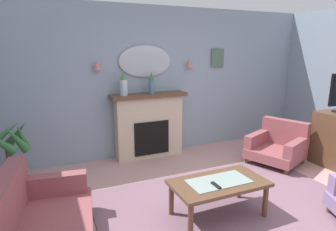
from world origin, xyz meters
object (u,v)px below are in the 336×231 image
at_px(tv_remote, 216,186).
at_px(mantel_vase_right, 124,84).
at_px(coffee_table, 219,186).
at_px(armchair_by_coffee_table, 278,145).
at_px(wall_sconce_left, 97,65).
at_px(fireplace, 149,126).
at_px(framed_picture, 217,58).
at_px(mantel_vase_left, 152,83).
at_px(wall_sconce_right, 189,63).
at_px(potted_plant_corner_palm, 8,155).
at_px(wall_mirror, 145,61).

bearing_deg(tv_remote, mantel_vase_right, 100.36).
xyz_separation_m(coffee_table, armchair_by_coffee_table, (1.88, 1.00, -0.08)).
bearing_deg(wall_sconce_left, fireplace, -6.16).
xyz_separation_m(mantel_vase_right, framed_picture, (1.95, 0.18, 0.40)).
bearing_deg(fireplace, tv_remote, -91.09).
xyz_separation_m(tv_remote, armchair_by_coffee_table, (1.98, 1.09, -0.15)).
bearing_deg(framed_picture, mantel_vase_left, -172.92).
bearing_deg(coffee_table, wall_sconce_right, 70.62).
distance_m(mantel_vase_left, tv_remote, 2.40).
bearing_deg(mantel_vase_left, armchair_by_coffee_table, -31.06).
distance_m(wall_sconce_right, armchair_by_coffee_table, 2.14).
relative_size(wall_sconce_left, wall_sconce_right, 1.00).
xyz_separation_m(fireplace, mantel_vase_right, (-0.45, -0.03, 0.78)).
distance_m(wall_sconce_left, armchair_by_coffee_table, 3.34).
distance_m(wall_sconce_left, potted_plant_corner_palm, 1.86).
height_order(fireplace, wall_sconce_left, wall_sconce_left).
relative_size(mantel_vase_left, framed_picture, 1.05).
bearing_deg(mantel_vase_left, wall_sconce_right, 8.53).
bearing_deg(fireplace, armchair_by_coffee_table, -31.02).
height_order(wall_sconce_left, tv_remote, wall_sconce_left).
bearing_deg(wall_sconce_left, framed_picture, 1.46).
bearing_deg(wall_sconce_left, mantel_vase_left, -7.59).
relative_size(wall_sconce_right, framed_picture, 0.39).
height_order(wall_mirror, coffee_table, wall_mirror).
relative_size(framed_picture, armchair_by_coffee_table, 0.34).
relative_size(mantel_vase_right, tv_remote, 2.65).
height_order(mantel_vase_right, tv_remote, mantel_vase_right).
xyz_separation_m(mantel_vase_left, coffee_table, (0.01, -2.13, -0.96)).
bearing_deg(mantel_vase_right, tv_remote, -79.64).
relative_size(fireplace, framed_picture, 3.78).
bearing_deg(tv_remote, mantel_vase_left, 87.61).
distance_m(coffee_table, tv_remote, 0.15).
xyz_separation_m(wall_sconce_left, wall_sconce_right, (1.70, 0.00, 0.00)).
relative_size(mantel_vase_right, mantel_vase_left, 1.12).
bearing_deg(tv_remote, wall_mirror, 88.97).
xyz_separation_m(mantel_vase_left, framed_picture, (1.45, 0.18, 0.41)).
distance_m(framed_picture, coffee_table, 3.05).
bearing_deg(tv_remote, wall_sconce_left, 108.97).
bearing_deg(armchair_by_coffee_table, tv_remote, -151.16).
distance_m(mantel_vase_right, mantel_vase_left, 0.50).
bearing_deg(wall_mirror, coffee_table, -88.58).
bearing_deg(mantel_vase_right, wall_sconce_right, 5.27).
bearing_deg(tv_remote, coffee_table, 42.95).
relative_size(coffee_table, armchair_by_coffee_table, 1.04).
bearing_deg(wall_sconce_left, mantel_vase_right, -16.70).
xyz_separation_m(fireplace, tv_remote, (-0.04, -2.26, -0.12)).
xyz_separation_m(wall_mirror, wall_sconce_right, (0.85, -0.05, -0.05)).
bearing_deg(framed_picture, wall_sconce_left, -178.54).
distance_m(mantel_vase_left, framed_picture, 1.52).
relative_size(mantel_vase_left, coffee_table, 0.34).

